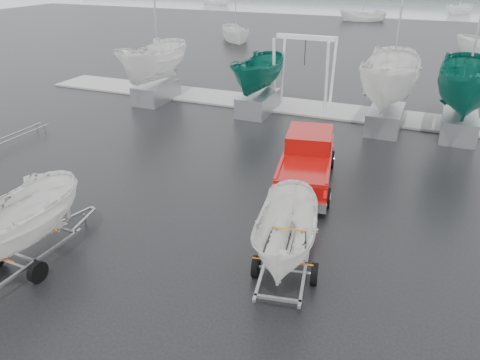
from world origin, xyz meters
TOP-DOWN VIEW (x-y plane):
  - ground_plane at (0.00, 0.00)m, footprint 120.00×120.00m
  - dock at (0.00, 13.00)m, footprint 30.00×3.00m
  - pickup_truck at (4.85, 3.62)m, footprint 2.81×5.74m
  - trailer_hitched at (5.96, -2.51)m, footprint 1.91×3.75m
  - trailer_parked at (-0.95, -5.15)m, footprint 1.84×3.63m
  - boat_hoist at (2.02, 13.00)m, footprint 3.30×2.18m
  - keelboat_0 at (-6.55, 11.00)m, footprint 2.40×3.20m
  - keelboat_1 at (-0.03, 11.20)m, footprint 2.07×3.20m
  - keelboat_2 at (6.93, 11.00)m, footprint 2.75×3.20m
  - keelboat_3 at (10.36, 11.30)m, footprint 2.64×3.20m
  - moored_boat_0 at (-11.00, 33.65)m, footprint 3.44×3.46m
  - moored_boat_1 at (-1.55, 55.43)m, footprint 2.77×2.72m
  - moored_boat_4 at (-30.47, 69.43)m, footprint 3.48×3.44m
  - moored_boat_5 at (10.67, 69.51)m, footprint 3.28×3.30m

SIDE VIEW (x-z plane):
  - ground_plane at x=0.00m, z-range 0.00..0.00m
  - moored_boat_4 at x=-30.47m, z-range -5.75..5.76m
  - moored_boat_0 at x=-11.00m, z-range -5.63..5.64m
  - moored_boat_5 at x=10.67m, z-range -5.59..5.60m
  - moored_boat_1 at x=-1.55m, z-range -5.56..5.57m
  - dock at x=0.00m, z-range -0.01..0.11m
  - pickup_truck at x=4.85m, z-range 0.04..1.87m
  - trailer_hitched at x=5.96m, z-range 0.21..5.01m
  - boat_hoist at x=2.02m, z-range 0.61..4.73m
  - trailer_parked at x=-0.95m, z-range 0.22..5.47m
  - keelboat_1 at x=-0.03m, z-range -0.07..6.54m
  - keelboat_0 at x=-6.55m, z-range -1.47..9.10m
  - keelboat_3 at x=10.36m, z-range -1.21..9.61m
  - keelboat_2 at x=6.93m, z-range -1.09..9.83m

